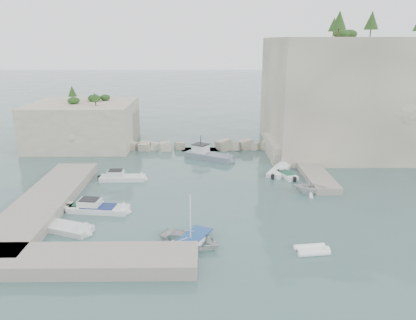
{
  "coord_description": "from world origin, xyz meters",
  "views": [
    {
      "loc": [
        -0.53,
        -39.92,
        16.65
      ],
      "look_at": [
        0.0,
        6.0,
        3.0
      ],
      "focal_mm": 35.0,
      "sensor_mm": 36.0,
      "label": 1
    }
  ],
  "objects_px": {
    "motorboat_c": "(84,209)",
    "work_boat": "(209,159)",
    "motorboat_a": "(123,180)",
    "rowboat": "(191,244)",
    "tender_east_c": "(279,173)",
    "motorboat_d": "(99,211)",
    "inflatable_dinghy": "(312,252)",
    "tender_east_a": "(309,193)",
    "tender_east_b": "(287,177)",
    "tender_east_d": "(288,166)",
    "motorboat_e": "(68,231)"
  },
  "relations": [
    {
      "from": "motorboat_c",
      "to": "work_boat",
      "type": "relative_size",
      "value": 0.53
    },
    {
      "from": "motorboat_a",
      "to": "rowboat",
      "type": "xyz_separation_m",
      "value": [
        8.88,
        -16.43,
        0.0
      ]
    },
    {
      "from": "rowboat",
      "to": "tender_east_c",
      "type": "height_order",
      "value": "rowboat"
    },
    {
      "from": "motorboat_c",
      "to": "motorboat_d",
      "type": "bearing_deg",
      "value": -22.36
    },
    {
      "from": "rowboat",
      "to": "tender_east_c",
      "type": "distance_m",
      "value": 21.89
    },
    {
      "from": "motorboat_a",
      "to": "motorboat_d",
      "type": "bearing_deg",
      "value": -94.17
    },
    {
      "from": "inflatable_dinghy",
      "to": "tender_east_c",
      "type": "relative_size",
      "value": 0.51
    },
    {
      "from": "motorboat_c",
      "to": "rowboat",
      "type": "bearing_deg",
      "value": -35.79
    },
    {
      "from": "motorboat_d",
      "to": "tender_east_a",
      "type": "distance_m",
      "value": 23.05
    },
    {
      "from": "motorboat_c",
      "to": "tender_east_b",
      "type": "relative_size",
      "value": 1.09
    },
    {
      "from": "motorboat_a",
      "to": "inflatable_dinghy",
      "type": "distance_m",
      "value": 25.96
    },
    {
      "from": "tender_east_c",
      "to": "tender_east_d",
      "type": "bearing_deg",
      "value": -5.16
    },
    {
      "from": "motorboat_a",
      "to": "inflatable_dinghy",
      "type": "height_order",
      "value": "motorboat_a"
    },
    {
      "from": "motorboat_c",
      "to": "inflatable_dinghy",
      "type": "height_order",
      "value": "motorboat_c"
    },
    {
      "from": "motorboat_c",
      "to": "motorboat_e",
      "type": "xyz_separation_m",
      "value": [
        -0.04,
        -5.03,
        0.0
      ]
    },
    {
      "from": "motorboat_e",
      "to": "tender_east_c",
      "type": "distance_m",
      "value": 27.56
    },
    {
      "from": "motorboat_e",
      "to": "tender_east_b",
      "type": "relative_size",
      "value": 1.27
    },
    {
      "from": "motorboat_a",
      "to": "tender_east_a",
      "type": "xyz_separation_m",
      "value": [
        21.93,
        -4.72,
        0.0
      ]
    },
    {
      "from": "motorboat_e",
      "to": "rowboat",
      "type": "height_order",
      "value": "rowboat"
    },
    {
      "from": "tender_east_a",
      "to": "tender_east_d",
      "type": "distance_m",
      "value": 10.43
    },
    {
      "from": "motorboat_d",
      "to": "work_boat",
      "type": "relative_size",
      "value": 0.84
    },
    {
      "from": "inflatable_dinghy",
      "to": "tender_east_a",
      "type": "height_order",
      "value": "tender_east_a"
    },
    {
      "from": "motorboat_c",
      "to": "motorboat_a",
      "type": "relative_size",
      "value": 0.7
    },
    {
      "from": "motorboat_c",
      "to": "motorboat_a",
      "type": "distance_m",
      "value": 9.17
    },
    {
      "from": "inflatable_dinghy",
      "to": "tender_east_d",
      "type": "relative_size",
      "value": 0.65
    },
    {
      "from": "motorboat_e",
      "to": "work_boat",
      "type": "xyz_separation_m",
      "value": [
        13.14,
        23.0,
        0.0
      ]
    },
    {
      "from": "inflatable_dinghy",
      "to": "tender_east_c",
      "type": "xyz_separation_m",
      "value": [
        0.96,
        20.45,
        0.0
      ]
    },
    {
      "from": "tender_east_c",
      "to": "motorboat_c",
      "type": "bearing_deg",
      "value": 143.61
    },
    {
      "from": "motorboat_e",
      "to": "tender_east_a",
      "type": "xyz_separation_m",
      "value": [
        24.26,
        9.19,
        0.0
      ]
    },
    {
      "from": "inflatable_dinghy",
      "to": "tender_east_b",
      "type": "xyz_separation_m",
      "value": [
        1.71,
        18.73,
        0.0
      ]
    },
    {
      "from": "tender_east_a",
      "to": "tender_east_b",
      "type": "height_order",
      "value": "tender_east_a"
    },
    {
      "from": "rowboat",
      "to": "tender_east_c",
      "type": "relative_size",
      "value": 0.96
    },
    {
      "from": "tender_east_c",
      "to": "tender_east_b",
      "type": "bearing_deg",
      "value": -130.2
    },
    {
      "from": "tender_east_c",
      "to": "motorboat_e",
      "type": "bearing_deg",
      "value": 152.89
    },
    {
      "from": "motorboat_c",
      "to": "tender_east_a",
      "type": "height_order",
      "value": "tender_east_a"
    },
    {
      "from": "tender_east_c",
      "to": "work_boat",
      "type": "height_order",
      "value": "work_boat"
    },
    {
      "from": "motorboat_c",
      "to": "motorboat_a",
      "type": "xyz_separation_m",
      "value": [
        2.28,
        8.88,
        0.0
      ]
    },
    {
      "from": "motorboat_c",
      "to": "tender_east_a",
      "type": "relative_size",
      "value": 1.14
    },
    {
      "from": "tender_east_c",
      "to": "tender_east_a",
      "type": "bearing_deg",
      "value": -137.27
    },
    {
      "from": "motorboat_a",
      "to": "tender_east_a",
      "type": "relative_size",
      "value": 1.63
    },
    {
      "from": "tender_east_b",
      "to": "tender_east_c",
      "type": "xyz_separation_m",
      "value": [
        -0.75,
        1.71,
        0.0
      ]
    },
    {
      "from": "rowboat",
      "to": "inflatable_dinghy",
      "type": "distance_m",
      "value": 10.04
    },
    {
      "from": "tender_east_b",
      "to": "tender_east_c",
      "type": "distance_m",
      "value": 1.87
    },
    {
      "from": "motorboat_e",
      "to": "work_boat",
      "type": "bearing_deg",
      "value": 81.67
    },
    {
      "from": "tender_east_a",
      "to": "tender_east_c",
      "type": "bearing_deg",
      "value": 30.25
    },
    {
      "from": "inflatable_dinghy",
      "to": "tender_east_b",
      "type": "height_order",
      "value": "tender_east_b"
    },
    {
      "from": "motorboat_c",
      "to": "tender_east_d",
      "type": "xyz_separation_m",
      "value": [
        23.97,
        14.59,
        0.0
      ]
    },
    {
      "from": "motorboat_c",
      "to": "rowboat",
      "type": "distance_m",
      "value": 13.48
    },
    {
      "from": "tender_east_d",
      "to": "work_boat",
      "type": "relative_size",
      "value": 0.56
    },
    {
      "from": "motorboat_c",
      "to": "inflatable_dinghy",
      "type": "xyz_separation_m",
      "value": [
        21.1,
        -9.01,
        0.0
      ]
    }
  ]
}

